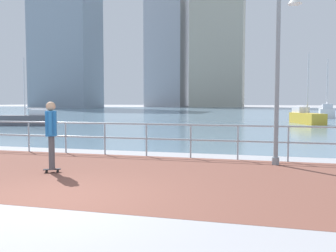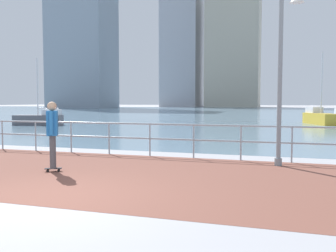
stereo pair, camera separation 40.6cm
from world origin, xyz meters
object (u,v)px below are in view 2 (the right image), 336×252
object	(u,v)px
lamppost	(285,59)
skateboarder	(52,130)
sailboat_red	(320,117)
sailboat_blue	(40,119)

from	to	relation	value
lamppost	skateboarder	distance (m)	6.10
lamppost	sailboat_red	bearing A→B (deg)	82.36
sailboat_blue	sailboat_red	bearing A→B (deg)	20.45
lamppost	skateboarder	bearing A→B (deg)	-155.88
lamppost	skateboarder	size ratio (longest dim) A/B	2.96
skateboarder	sailboat_blue	size ratio (longest dim) A/B	0.36
skateboarder	sailboat_blue	xyz separation A→B (m)	(-11.19, 14.66, -0.57)
lamppost	skateboarder	world-z (taller)	lamppost
skateboarder	sailboat_red	xyz separation A→B (m)	(7.93, 21.79, -0.51)
skateboarder	sailboat_red	world-z (taller)	sailboat_red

